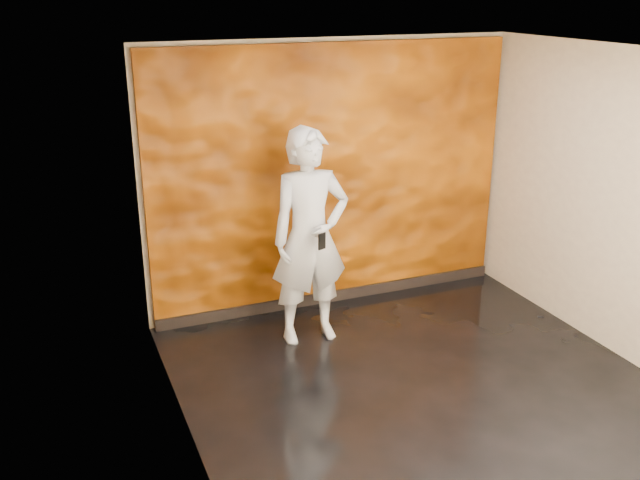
{
  "coord_description": "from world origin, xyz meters",
  "views": [
    {
      "loc": [
        -2.84,
        -4.65,
        3.28
      ],
      "look_at": [
        -0.56,
        0.95,
        1.11
      ],
      "focal_mm": 40.0,
      "sensor_mm": 36.0,
      "label": 1
    }
  ],
  "objects": [
    {
      "name": "feature_wall",
      "position": [
        0.0,
        1.96,
        1.38
      ],
      "size": [
        3.9,
        0.06,
        2.75
      ],
      "primitive_type": "cube",
      "color": "#D26809",
      "rests_on": "ground"
    },
    {
      "name": "baseboard",
      "position": [
        0.0,
        1.92,
        0.06
      ],
      "size": [
        3.9,
        0.04,
        0.12
      ],
      "primitive_type": "cube",
      "color": "black",
      "rests_on": "ground"
    },
    {
      "name": "room",
      "position": [
        0.0,
        0.0,
        1.4
      ],
      "size": [
        4.02,
        4.02,
        2.81
      ],
      "color": "black",
      "rests_on": "ground"
    },
    {
      "name": "phone",
      "position": [
        -0.56,
        0.92,
        1.11
      ],
      "size": [
        0.08,
        0.05,
        0.15
      ],
      "primitive_type": "cube",
      "rotation": [
        0.0,
        0.0,
        0.4
      ],
      "color": "black",
      "rests_on": "man"
    },
    {
      "name": "man",
      "position": [
        -0.55,
        1.23,
        1.04
      ],
      "size": [
        0.77,
        0.51,
        2.08
      ],
      "primitive_type": "imported",
      "rotation": [
        0.0,
        0.0,
        -0.02
      ],
      "color": "#A8AEB9",
      "rests_on": "ground"
    }
  ]
}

